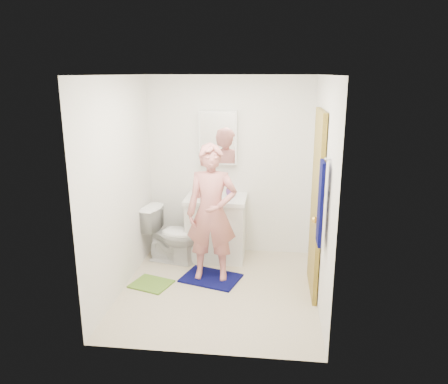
% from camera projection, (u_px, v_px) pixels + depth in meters
% --- Properties ---
extents(floor, '(2.20, 2.40, 0.02)m').
position_uv_depth(floor, '(219.00, 290.00, 5.04)').
color(floor, beige).
rests_on(floor, ground).
extents(ceiling, '(2.20, 2.40, 0.02)m').
position_uv_depth(ceiling, '(218.00, 74.00, 4.41)').
color(ceiling, white).
rests_on(ceiling, ground).
extents(wall_back, '(2.20, 0.02, 2.40)m').
position_uv_depth(wall_back, '(230.00, 167.00, 5.88)').
color(wall_back, white).
rests_on(wall_back, ground).
extents(wall_front, '(2.20, 0.02, 2.40)m').
position_uv_depth(wall_front, '(200.00, 227.00, 3.57)').
color(wall_front, white).
rests_on(wall_front, ground).
extents(wall_left, '(0.02, 2.40, 2.40)m').
position_uv_depth(wall_left, '(120.00, 187.00, 4.85)').
color(wall_left, white).
rests_on(wall_left, ground).
extents(wall_right, '(0.02, 2.40, 2.40)m').
position_uv_depth(wall_right, '(323.00, 193.00, 4.60)').
color(wall_right, white).
rests_on(wall_right, ground).
extents(vanity_cabinet, '(0.75, 0.55, 0.80)m').
position_uv_depth(vanity_cabinet, '(216.00, 229.00, 5.83)').
color(vanity_cabinet, white).
rests_on(vanity_cabinet, floor).
extents(countertop, '(0.79, 0.59, 0.05)m').
position_uv_depth(countertop, '(216.00, 199.00, 5.72)').
color(countertop, white).
rests_on(countertop, vanity_cabinet).
extents(sink_basin, '(0.40, 0.40, 0.03)m').
position_uv_depth(sink_basin, '(216.00, 198.00, 5.71)').
color(sink_basin, white).
rests_on(sink_basin, countertop).
extents(faucet, '(0.03, 0.03, 0.12)m').
position_uv_depth(faucet, '(218.00, 189.00, 5.87)').
color(faucet, silver).
rests_on(faucet, countertop).
extents(medicine_cabinet, '(0.50, 0.12, 0.70)m').
position_uv_depth(medicine_cabinet, '(218.00, 138.00, 5.73)').
color(medicine_cabinet, white).
rests_on(medicine_cabinet, wall_back).
extents(mirror_panel, '(0.46, 0.01, 0.66)m').
position_uv_depth(mirror_panel, '(217.00, 138.00, 5.67)').
color(mirror_panel, white).
rests_on(mirror_panel, wall_back).
extents(door, '(0.05, 0.80, 2.05)m').
position_uv_depth(door, '(316.00, 204.00, 4.80)').
color(door, '#A78B2E').
rests_on(door, ground).
extents(door_knob, '(0.07, 0.07, 0.07)m').
position_uv_depth(door_knob, '(315.00, 220.00, 4.51)').
color(door_knob, gold).
rests_on(door_knob, door).
extents(towel, '(0.03, 0.24, 0.80)m').
position_uv_depth(towel, '(321.00, 203.00, 4.05)').
color(towel, '#070946').
rests_on(towel, wall_right).
extents(towel_hook, '(0.06, 0.02, 0.02)m').
position_uv_depth(towel_hook, '(328.00, 159.00, 3.94)').
color(towel_hook, silver).
rests_on(towel_hook, wall_right).
extents(toilet, '(0.79, 0.55, 0.74)m').
position_uv_depth(toilet, '(172.00, 234.00, 5.73)').
color(toilet, white).
rests_on(toilet, floor).
extents(bath_mat, '(0.78, 0.65, 0.02)m').
position_uv_depth(bath_mat, '(211.00, 278.00, 5.30)').
color(bath_mat, '#070946').
rests_on(bath_mat, floor).
extents(green_rug, '(0.53, 0.49, 0.02)m').
position_uv_depth(green_rug, '(151.00, 284.00, 5.16)').
color(green_rug, olive).
rests_on(green_rug, floor).
extents(soap_dispenser, '(0.10, 0.10, 0.18)m').
position_uv_depth(soap_dispenser, '(197.00, 191.00, 5.68)').
color(soap_dispenser, '#B25953').
rests_on(soap_dispenser, countertop).
extents(toothbrush_cup, '(0.16, 0.16, 0.10)m').
position_uv_depth(toothbrush_cup, '(231.00, 192.00, 5.74)').
color(toothbrush_cup, '#724292').
rests_on(toothbrush_cup, countertop).
extents(man, '(0.60, 0.40, 1.63)m').
position_uv_depth(man, '(212.00, 213.00, 5.10)').
color(man, '#CC7773').
rests_on(man, bath_mat).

